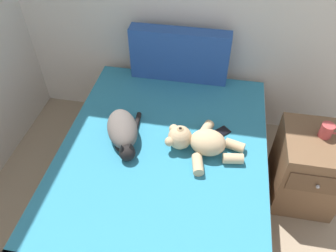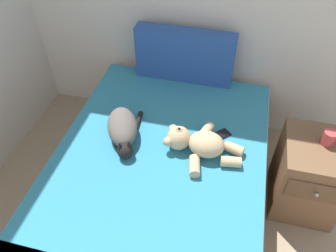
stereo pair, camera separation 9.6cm
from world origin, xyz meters
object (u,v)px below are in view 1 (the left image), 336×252
at_px(cat, 123,131).
at_px(cell_phone, 219,133).
at_px(bed, 160,189).
at_px(mug, 327,130).
at_px(teddy_bear, 200,142).
at_px(nightstand, 307,168).
at_px(patterned_cushion, 179,55).

distance_m(cat, cell_phone, 0.63).
distance_m(bed, mug, 1.12).
height_order(cat, teddy_bear, teddy_bear).
bearing_deg(bed, cat, 148.58).
relative_size(cat, nightstand, 0.77).
distance_m(bed, nightstand, 1.02).
xyz_separation_m(bed, teddy_bear, (0.22, 0.16, 0.33)).
distance_m(patterned_cushion, cat, 0.78).
bearing_deg(cat, patterned_cushion, 71.20).
bearing_deg(cell_phone, cat, -165.78).
relative_size(teddy_bear, nightstand, 0.86).
relative_size(bed, nightstand, 3.39).
bearing_deg(bed, cell_phone, 42.83).
height_order(patterned_cushion, nightstand, patterned_cushion).
distance_m(nightstand, mug, 0.34).
xyz_separation_m(cell_phone, nightstand, (0.63, 0.01, -0.24)).
bearing_deg(teddy_bear, bed, -144.76).
bearing_deg(nightstand, bed, -161.39).
bearing_deg(cell_phone, bed, -137.17).
bearing_deg(patterned_cushion, cat, -108.80).
distance_m(patterned_cushion, cell_phone, 0.71).
distance_m(cat, teddy_bear, 0.49).
distance_m(cell_phone, mug, 0.67).
bearing_deg(mug, bed, -159.88).
relative_size(patterned_cushion, nightstand, 1.29).
xyz_separation_m(cat, teddy_bear, (0.49, -0.00, -0.00)).
relative_size(bed, cat, 4.40).
xyz_separation_m(patterned_cushion, nightstand, (0.98, -0.57, -0.44)).
bearing_deg(cell_phone, mug, 4.32).
xyz_separation_m(cell_phone, mug, (0.66, 0.05, 0.09)).
bearing_deg(patterned_cushion, nightstand, -29.89).
height_order(bed, nightstand, nightstand).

